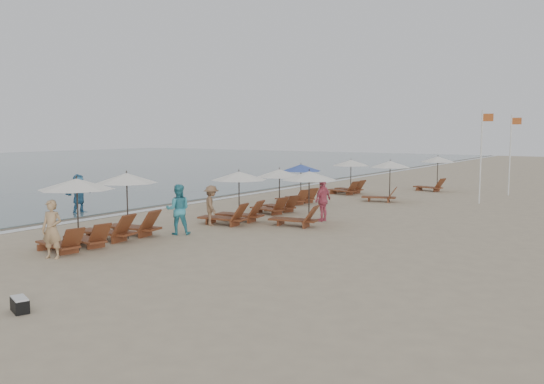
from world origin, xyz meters
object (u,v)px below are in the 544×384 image
Objects in this scene: beachgoer_far_a at (323,200)px; duffel_bag at (20,304)px; lounger_station_3 at (276,190)px; flag_pole_near at (482,152)px; lounger_station_0 at (74,211)px; lounger_station_2 at (234,198)px; waterline_walker at (79,194)px; beachgoer_mid_b at (211,205)px; beachgoer_near at (52,229)px; lounger_station_4 at (298,183)px; inland_station_2 at (434,169)px; beachgoer_mid_a at (178,209)px; inland_station_1 at (386,175)px; lounger_station_1 at (122,209)px; inland_station_0 at (302,192)px; lounger_station_5 at (348,176)px.

beachgoer_far_a reaches higher than duffel_bag.
lounger_station_3 is 11.52m from flag_pole_near.
lounger_station_2 is at bearing 81.62° from lounger_station_0.
beachgoer_mid_b is at bearing -86.49° from waterline_walker.
beachgoer_near is (0.51, -1.18, -0.37)m from lounger_station_0.
lounger_station_0 reaches higher than lounger_station_3.
lounger_station_4 is (-1.17, 7.04, 0.02)m from lounger_station_2.
inland_station_2 reaches higher than lounger_station_4.
lounger_station_0 is 1.41× the size of waterline_walker.
lounger_station_2 is 3.21m from beachgoer_mid_a.
inland_station_1 is (2.60, 6.97, 0.34)m from lounger_station_3.
lounger_station_1 is 8.48m from beachgoer_far_a.
beachgoer_mid_b is 11.54m from duffel_bag.
inland_station_2 is (3.86, 24.51, 0.16)m from lounger_station_0.
flag_pole_near is (7.09, 15.59, 1.79)m from beachgoer_mid_a.
beachgoer_far_a is (0.10, 1.56, -0.45)m from inland_station_0.
inland_station_2 is (3.03, 13.91, 0.32)m from lounger_station_3.
inland_station_1 is at bearing -93.49° from inland_station_2.
flag_pole_near is (8.28, 17.24, 1.69)m from lounger_station_1.
lounger_station_4 is at bearing 70.86° from beachgoer_near.
inland_station_0 is at bearing 0.40° from beachgoer_far_a.
lounger_station_5 is (0.12, 5.76, 0.04)m from lounger_station_4.
lounger_station_4 is 1.38× the size of beachgoer_near.
waterline_walker is (-6.75, 5.36, -0.33)m from lounger_station_0.
flag_pole_near reaches higher than inland_station_0.
inland_station_1 and inland_station_2 have the same top height.
inland_station_0 is at bearing -108.38° from beachgoer_mid_b.
lounger_station_0 is 4.02m from beachgoer_mid_a.
inland_station_2 is 4.21× the size of duffel_bag.
duffel_bag is at bearing 149.48° from beachgoer_mid_b.
flag_pole_near reaches higher than lounger_station_1.
beachgoer_far_a is 14.39m from duffel_bag.
beachgoer_far_a is (3.86, 9.64, -0.34)m from lounger_station_0.
beachgoer_mid_a is (-2.98, -20.60, -0.48)m from inland_station_2.
beachgoer_mid_a is 1.02× the size of beachgoer_far_a.
lounger_station_1 is 7.15m from waterline_walker.
beachgoer_mid_a is at bearing 137.54° from beachgoer_mid_b.
beachgoer_mid_a reaches higher than beachgoer_mid_b.
duffel_bag is at bearing -134.85° from waterline_walker.
lounger_station_1 is at bearing -115.66° from flag_pole_near.
lounger_station_1 is 11.89m from lounger_station_4.
inland_station_1 is at bearing -173.07° from beachgoer_far_a.
beachgoer_mid_b is at bearing -39.23° from beachgoer_far_a.
lounger_station_1 is 1.07× the size of lounger_station_5.
lounger_station_5 is 0.52× the size of flag_pole_near.
inland_station_0 is at bearing -78.18° from waterline_walker.
lounger_station_1 is 3.53m from beachgoer_near.
lounger_station_1 is 1.00× the size of inland_station_0.
lounger_station_0 is at bearing 37.34° from beachgoer_mid_a.
inland_station_2 reaches higher than lounger_station_3.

